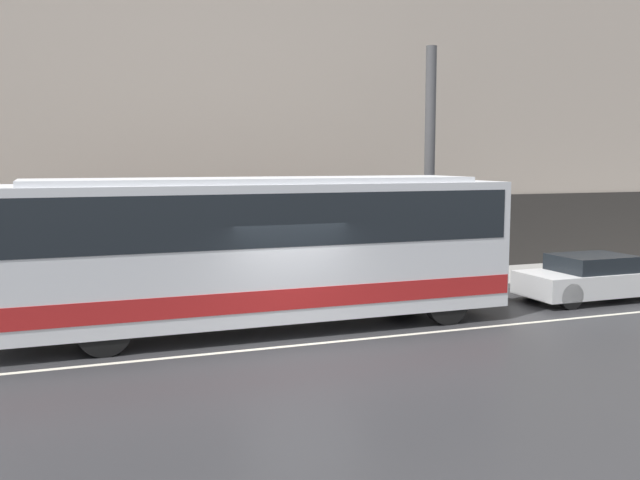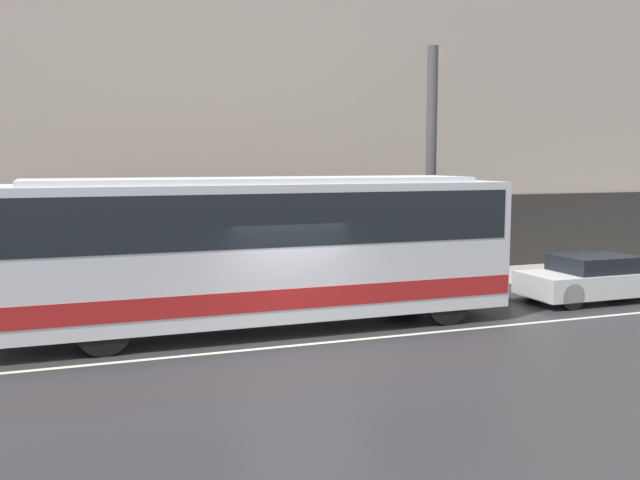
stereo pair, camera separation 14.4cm
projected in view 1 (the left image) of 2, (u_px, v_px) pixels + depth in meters
The scene contains 7 objects.
ground_plane at pixel (298, 345), 14.87m from camera, with size 60.00×60.00×0.00m, color #2D2D30.
sidewalk at pixel (234, 295), 20.04m from camera, with size 60.00×3.16×0.15m.
building_facade at pixel (217, 117), 21.07m from camera, with size 60.00×0.35×10.63m.
lane_stripe at pixel (298, 345), 14.87m from camera, with size 54.00×0.14×0.01m.
transit_bus at pixel (258, 245), 16.10m from camera, with size 11.75×2.55×3.46m.
sedan_white_front at pixel (594, 278), 19.64m from camera, with size 4.27×1.78×1.26m.
utility_pole_near at pixel (429, 168), 20.81m from camera, with size 0.31×0.31×6.96m.
Camera 1 is at (-4.75, -13.74, 3.86)m, focal length 40.00 mm.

